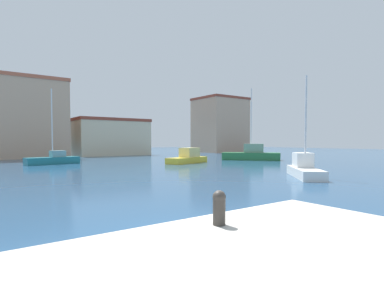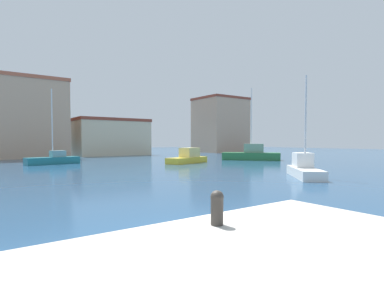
{
  "view_description": "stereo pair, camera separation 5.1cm",
  "coord_description": "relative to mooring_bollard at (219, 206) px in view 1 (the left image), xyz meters",
  "views": [
    {
      "loc": [
        -4.69,
        -6.1,
        2.53
      ],
      "look_at": [
        14.16,
        20.22,
        1.19
      ],
      "focal_mm": 28.72,
      "sensor_mm": 36.0,
      "label": 1
    },
    {
      "loc": [
        -4.65,
        -6.13,
        2.53
      ],
      "look_at": [
        14.16,
        20.22,
        1.19
      ],
      "focal_mm": 28.72,
      "sensor_mm": 36.0,
      "label": 2
    }
  ],
  "objects": [
    {
      "name": "warehouse_block",
      "position": [
        1.87,
        47.05,
        4.6
      ],
      "size": [
        12.45,
        8.6,
        11.7
      ],
      "color": "tan",
      "rests_on": "ground"
    },
    {
      "name": "sailboat_white_outer_mooring",
      "position": [
        15.05,
        8.37,
        -0.65
      ],
      "size": [
        4.77,
        5.01,
        7.03
      ],
      "color": "white",
      "rests_on": "water"
    },
    {
      "name": "sailboat_teal_distant_east",
      "position": [
        3.22,
        31.2,
        -0.72
      ],
      "size": [
        5.63,
        2.36,
        8.12
      ],
      "color": "#1E707A",
      "rests_on": "water"
    },
    {
      "name": "water",
      "position": [
        15.83,
        21.61,
        -1.26
      ],
      "size": [
        160.0,
        160.0,
        0.0
      ],
      "primitive_type": "plane",
      "color": "navy",
      "rests_on": "ground"
    },
    {
      "name": "motorboat_yellow_distant_north",
      "position": [
        16.11,
        24.2,
        -0.64
      ],
      "size": [
        6.0,
        3.63,
        1.74
      ],
      "color": "gold",
      "rests_on": "water"
    },
    {
      "name": "sailboat_green_center_channel",
      "position": [
        25.98,
        23.73,
        -0.52
      ],
      "size": [
        6.6,
        7.14,
        9.39
      ],
      "color": "#28703D",
      "rests_on": "water"
    },
    {
      "name": "mooring_bollard",
      "position": [
        0.0,
        0.0,
        0.0
      ],
      "size": [
        0.26,
        0.26,
        0.68
      ],
      "color": "#38332D",
      "rests_on": "pier_quay"
    },
    {
      "name": "harbor_office",
      "position": [
        41.13,
        47.63,
        4.76
      ],
      "size": [
        9.91,
        9.2,
        12.02
      ],
      "color": "tan",
      "rests_on": "ground"
    },
    {
      "name": "yacht_club",
      "position": [
        15.95,
        48.22,
        1.94
      ],
      "size": [
        12.4,
        8.34,
        6.38
      ],
      "color": "beige",
      "rests_on": "ground"
    }
  ]
}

